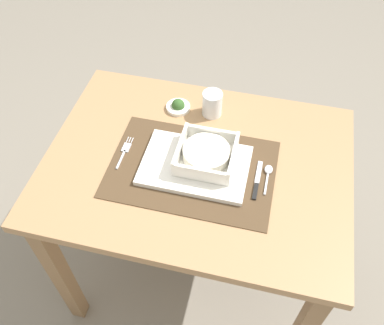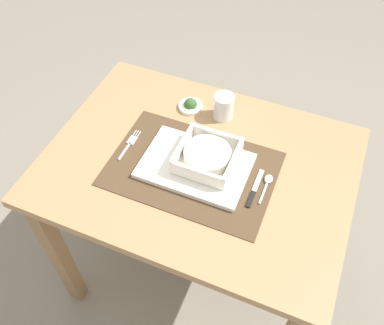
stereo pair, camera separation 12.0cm
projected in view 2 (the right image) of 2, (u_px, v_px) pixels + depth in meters
name	position (u px, v px, depth m)	size (l,w,h in m)	color
ground_plane	(196.00, 268.00, 1.80)	(6.00, 6.00, 0.00)	gray
dining_table	(198.00, 185.00, 1.33)	(0.91, 0.68, 0.72)	#A37A51
placemat	(192.00, 169.00, 1.23)	(0.48, 0.33, 0.00)	#4C3823
serving_plate	(196.00, 166.00, 1.22)	(0.31, 0.21, 0.02)	white
porridge_bowl	(207.00, 157.00, 1.20)	(0.17, 0.17, 0.05)	white
fork	(131.00, 143.00, 1.29)	(0.02, 0.13, 0.00)	silver
spoon	(268.00, 182.00, 1.19)	(0.02, 0.11, 0.01)	silver
butter_knife	(254.00, 191.00, 1.17)	(0.01, 0.14, 0.01)	black
drinking_glass	(223.00, 107.00, 1.34)	(0.06, 0.06, 0.08)	white
condiment_saucer	(191.00, 105.00, 1.39)	(0.08, 0.08, 0.04)	white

